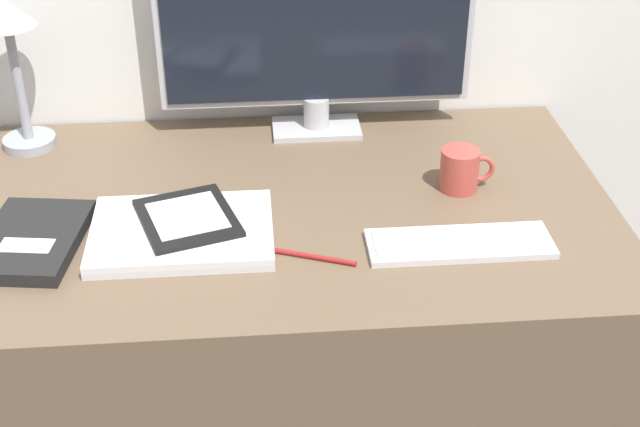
{
  "coord_description": "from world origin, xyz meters",
  "views": [
    {
      "loc": [
        -0.06,
        -1.27,
        1.62
      ],
      "look_at": [
        0.05,
        0.03,
        0.81
      ],
      "focal_mm": 50.0,
      "sensor_mm": 36.0,
      "label": 1
    }
  ],
  "objects_px": {
    "monitor": "(316,23)",
    "desk_lamp": "(11,47)",
    "notebook": "(31,240)",
    "keyboard": "(460,244)",
    "laptop": "(182,232)",
    "pen": "(315,257)",
    "ereader": "(188,218)",
    "coffee_mug": "(461,170)"
  },
  "relations": [
    {
      "from": "monitor",
      "to": "ereader",
      "type": "distance_m",
      "value": 0.51
    },
    {
      "from": "ereader",
      "to": "pen",
      "type": "relative_size",
      "value": 1.6
    },
    {
      "from": "pen",
      "to": "desk_lamp",
      "type": "bearing_deg",
      "value": 140.35
    },
    {
      "from": "monitor",
      "to": "keyboard",
      "type": "xyz_separation_m",
      "value": [
        0.21,
        -0.48,
        -0.24
      ]
    },
    {
      "from": "keyboard",
      "to": "desk_lamp",
      "type": "relative_size",
      "value": 1.01
    },
    {
      "from": "desk_lamp",
      "to": "notebook",
      "type": "distance_m",
      "value": 0.45
    },
    {
      "from": "desk_lamp",
      "to": "coffee_mug",
      "type": "relative_size",
      "value": 3.02
    },
    {
      "from": "monitor",
      "to": "laptop",
      "type": "bearing_deg",
      "value": -123.64
    },
    {
      "from": "keyboard",
      "to": "ereader",
      "type": "bearing_deg",
      "value": 169.3
    },
    {
      "from": "desk_lamp",
      "to": "monitor",
      "type": "bearing_deg",
      "value": 2.21
    },
    {
      "from": "desk_lamp",
      "to": "ereader",
      "type": "bearing_deg",
      "value": -46.31
    },
    {
      "from": "notebook",
      "to": "pen",
      "type": "xyz_separation_m",
      "value": [
        0.49,
        -0.08,
        -0.01
      ]
    },
    {
      "from": "desk_lamp",
      "to": "pen",
      "type": "relative_size",
      "value": 2.32
    },
    {
      "from": "ereader",
      "to": "coffee_mug",
      "type": "bearing_deg",
      "value": 12.17
    },
    {
      "from": "desk_lamp",
      "to": "pen",
      "type": "height_order",
      "value": "desk_lamp"
    },
    {
      "from": "ereader",
      "to": "desk_lamp",
      "type": "distance_m",
      "value": 0.54
    },
    {
      "from": "ereader",
      "to": "pen",
      "type": "bearing_deg",
      "value": -25.81
    },
    {
      "from": "ereader",
      "to": "coffee_mug",
      "type": "distance_m",
      "value": 0.53
    },
    {
      "from": "keyboard",
      "to": "notebook",
      "type": "distance_m",
      "value": 0.75
    },
    {
      "from": "monitor",
      "to": "desk_lamp",
      "type": "xyz_separation_m",
      "value": [
        -0.61,
        -0.02,
        -0.02
      ]
    },
    {
      "from": "notebook",
      "to": "monitor",
      "type": "bearing_deg",
      "value": 37.66
    },
    {
      "from": "keyboard",
      "to": "ereader",
      "type": "distance_m",
      "value": 0.48
    },
    {
      "from": "laptop",
      "to": "notebook",
      "type": "height_order",
      "value": "notebook"
    },
    {
      "from": "coffee_mug",
      "to": "monitor",
      "type": "bearing_deg",
      "value": 132.95
    },
    {
      "from": "ereader",
      "to": "keyboard",
      "type": "bearing_deg",
      "value": -10.7
    },
    {
      "from": "monitor",
      "to": "coffee_mug",
      "type": "bearing_deg",
      "value": -47.05
    },
    {
      "from": "laptop",
      "to": "notebook",
      "type": "xyz_separation_m",
      "value": [
        -0.26,
        -0.0,
        0.0
      ]
    },
    {
      "from": "monitor",
      "to": "notebook",
      "type": "relative_size",
      "value": 2.5
    },
    {
      "from": "monitor",
      "to": "pen",
      "type": "relative_size",
      "value": 4.72
    },
    {
      "from": "ereader",
      "to": "notebook",
      "type": "bearing_deg",
      "value": -174.94
    },
    {
      "from": "ereader",
      "to": "notebook",
      "type": "xyz_separation_m",
      "value": [
        -0.27,
        -0.02,
        -0.02
      ]
    },
    {
      "from": "notebook",
      "to": "coffee_mug",
      "type": "height_order",
      "value": "coffee_mug"
    },
    {
      "from": "desk_lamp",
      "to": "keyboard",
      "type": "bearing_deg",
      "value": -28.88
    },
    {
      "from": "coffee_mug",
      "to": "pen",
      "type": "relative_size",
      "value": 0.77
    },
    {
      "from": "laptop",
      "to": "pen",
      "type": "relative_size",
      "value": 2.3
    },
    {
      "from": "desk_lamp",
      "to": "laptop",
      "type": "bearing_deg",
      "value": -48.76
    },
    {
      "from": "desk_lamp",
      "to": "coffee_mug",
      "type": "xyz_separation_m",
      "value": [
        0.86,
        -0.25,
        -0.18
      ]
    },
    {
      "from": "keyboard",
      "to": "coffee_mug",
      "type": "height_order",
      "value": "coffee_mug"
    },
    {
      "from": "ereader",
      "to": "pen",
      "type": "height_order",
      "value": "ereader"
    },
    {
      "from": "monitor",
      "to": "laptop",
      "type": "relative_size",
      "value": 2.05
    },
    {
      "from": "laptop",
      "to": "monitor",
      "type": "bearing_deg",
      "value": 56.36
    },
    {
      "from": "laptop",
      "to": "keyboard",
      "type": "bearing_deg",
      "value": -8.06
    }
  ]
}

